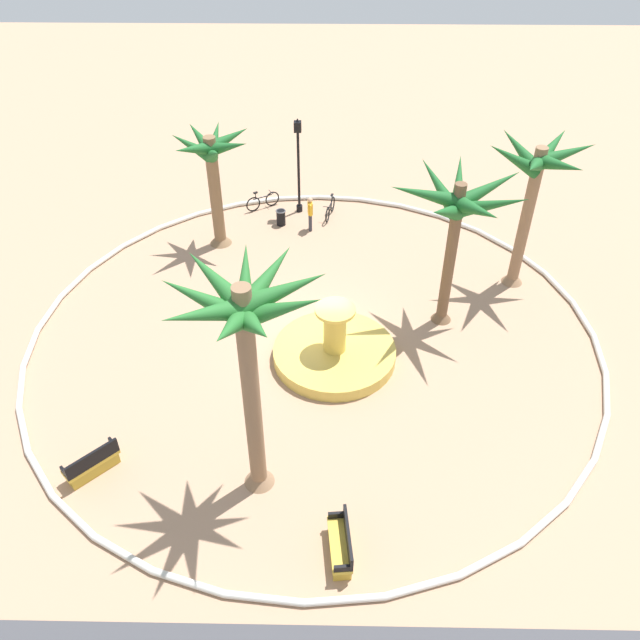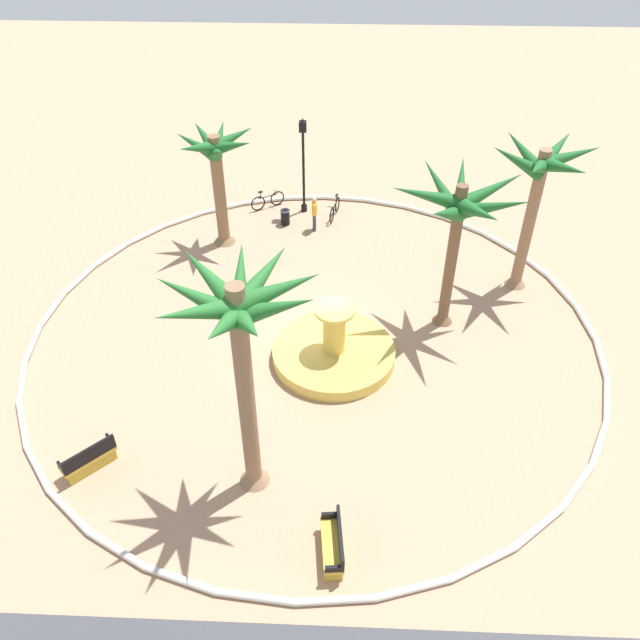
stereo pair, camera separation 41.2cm
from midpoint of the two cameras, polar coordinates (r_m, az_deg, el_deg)
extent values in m
plane|color=tan|center=(23.45, 0.01, -1.31)|extent=(80.00, 80.00, 0.00)
torus|color=silver|center=(23.39, 0.01, -1.12)|extent=(20.27, 20.27, 0.20)
cylinder|color=gold|center=(22.37, 1.74, -2.97)|extent=(4.22, 4.22, 0.45)
cylinder|color=#236093|center=(22.40, 1.74, -3.04)|extent=(3.71, 3.71, 0.34)
cylinder|color=gold|center=(21.69, 1.80, -0.94)|extent=(0.76, 0.76, 1.63)
cylinder|color=#F1C954|center=(21.13, 1.84, 0.86)|extent=(1.35, 1.35, 0.12)
cylinder|color=brown|center=(22.88, 11.98, 5.30)|extent=(0.40, 0.40, 5.56)
cone|color=brown|center=(24.36, 11.20, 0.37)|extent=(0.75, 0.75, 0.50)
cone|color=#1E6028|center=(21.36, 9.86, 10.71)|extent=(2.47, 0.81, 1.18)
cone|color=#1E6028|center=(20.85, 11.59, 9.12)|extent=(1.72, 2.32, 1.53)
cone|color=#1E6028|center=(20.81, 14.28, 9.15)|extent=(1.35, 2.47, 1.23)
cone|color=#1E6028|center=(21.49, 15.54, 9.55)|extent=(2.39, 1.57, 1.46)
cone|color=#1E6028|center=(22.25, 15.36, 11.00)|extent=(2.45, 1.47, 1.25)
cone|color=#1E6028|center=(22.67, 12.78, 11.40)|extent=(0.88, 2.40, 1.61)
cone|color=#1E6028|center=(22.44, 11.11, 11.35)|extent=(1.67, 2.31, 1.61)
cylinder|color=#8E6B4C|center=(25.56, 18.34, 8.16)|extent=(0.44, 0.44, 5.72)
cone|color=#8E6B4C|center=(26.92, 17.23, 3.43)|extent=(0.84, 0.84, 0.50)
cone|color=#1E6028|center=(24.30, 17.40, 13.20)|extent=(2.08, 0.73, 1.42)
cone|color=#1E6028|center=(23.54, 19.06, 12.44)|extent=(1.41, 2.12, 1.12)
cone|color=#1E6028|center=(23.79, 21.12, 12.33)|extent=(1.46, 2.11, 1.05)
cone|color=#1E6028|center=(24.82, 21.69, 13.26)|extent=(2.15, 0.85, 1.08)
cone|color=#1E6028|center=(25.24, 20.53, 13.92)|extent=(1.74, 1.98, 1.12)
cone|color=#1E6028|center=(24.97, 17.95, 13.89)|extent=(1.64, 2.01, 1.36)
cylinder|color=brown|center=(27.53, -8.40, 11.07)|extent=(0.50, 0.50, 4.84)
cone|color=brown|center=(28.61, -7.99, 7.25)|extent=(0.94, 0.94, 0.50)
cone|color=#1E6028|center=(26.88, -10.39, 14.90)|extent=(1.83, 0.77, 1.32)
cone|color=#1E6028|center=(26.12, -10.27, 14.63)|extent=(1.60, 1.74, 1.00)
cone|color=#1E6028|center=(25.96, -8.46, 14.25)|extent=(1.16, 1.86, 1.30)
cone|color=#1E6028|center=(26.19, -7.25, 14.94)|extent=(1.89, 1.17, 1.05)
cone|color=#1E6028|center=(26.84, -7.16, 15.65)|extent=(1.83, 1.42, 0.99)
cone|color=#1E6028|center=(27.30, -8.37, 15.53)|extent=(0.76, 1.83, 1.31)
cone|color=#1E6028|center=(27.27, -9.66, 15.62)|extent=(1.54, 1.77, 1.13)
cylinder|color=#8E6B4C|center=(16.53, -5.80, -6.66)|extent=(0.46, 0.46, 6.89)
cone|color=#8E6B4C|center=(18.95, -5.17, -13.38)|extent=(0.86, 0.86, 0.50)
cone|color=#28702D|center=(14.77, -9.96, 1.96)|extent=(2.11, 0.82, 1.37)
cone|color=#28702D|center=(14.12, -9.95, 0.63)|extent=(1.99, 1.72, 1.14)
cone|color=#28702D|center=(13.84, -7.64, -0.59)|extent=(0.88, 2.13, 1.32)
cone|color=#28702D|center=(13.83, -5.55, -0.53)|extent=(1.32, 2.11, 1.36)
cone|color=#28702D|center=(14.26, -3.15, 1.05)|extent=(2.13, 1.01, 1.36)
cone|color=#28702D|center=(14.54, -2.85, 2.68)|extent=(2.16, 1.12, 1.08)
cone|color=#28702D|center=(15.04, -4.33, 3.81)|extent=(1.56, 2.07, 1.17)
cone|color=#28702D|center=(15.26, -6.26, 3.44)|extent=(0.64, 2.05, 1.48)
cone|color=#28702D|center=(15.09, -8.86, 3.65)|extent=(1.88, 1.86, 1.12)
cube|color=gold|center=(20.07, -19.15, -11.32)|extent=(1.49, 1.48, 0.12)
cube|color=black|center=(19.71, -19.06, -11.14)|extent=(1.19, 1.18, 0.50)
cube|color=gold|center=(20.26, -19.00, -11.78)|extent=(1.37, 1.36, 0.39)
cube|color=black|center=(19.86, -21.16, -12.07)|extent=(0.37, 0.38, 0.24)
cube|color=black|center=(20.10, -17.35, -10.06)|extent=(0.37, 0.38, 0.24)
cube|color=gold|center=(17.41, 1.76, -19.11)|extent=(0.65, 1.64, 0.12)
cube|color=black|center=(17.17, 2.52, -18.55)|extent=(0.24, 1.60, 0.50)
cube|color=gold|center=(17.63, 1.74, -19.55)|extent=(0.60, 1.51, 0.39)
cube|color=black|center=(16.91, 1.99, -21.03)|extent=(0.46, 0.12, 0.24)
cube|color=black|center=(17.70, 1.56, -16.81)|extent=(0.46, 0.12, 0.24)
cylinder|color=black|center=(29.84, -1.05, 12.81)|extent=(0.12, 0.12, 3.88)
cylinder|color=black|center=(30.69, -1.01, 9.81)|extent=(0.28, 0.28, 0.30)
cube|color=black|center=(28.94, -1.10, 16.63)|extent=(0.32, 0.32, 0.44)
sphere|color=#F2EDCC|center=(28.94, -1.10, 16.63)|extent=(0.22, 0.22, 0.22)
cone|color=black|center=(28.83, -1.11, 17.15)|extent=(0.20, 0.20, 0.18)
cylinder|color=black|center=(29.57, -2.67, 8.99)|extent=(0.40, 0.40, 0.70)
torus|color=#4C4C51|center=(29.39, -2.69, 9.58)|extent=(0.46, 0.46, 0.06)
torus|color=black|center=(29.72, 1.45, 9.21)|extent=(0.22, 0.72, 0.72)
torus|color=black|center=(30.56, 1.92, 10.12)|extent=(0.22, 0.72, 0.72)
cylinder|color=black|center=(30.02, 1.70, 10.06)|extent=(0.26, 0.94, 0.05)
cylinder|color=black|center=(30.25, 1.87, 10.62)|extent=(0.04, 0.04, 0.30)
cube|color=black|center=(30.16, 1.87, 10.90)|extent=(0.14, 0.22, 0.06)
cylinder|color=black|center=(29.58, 1.49, 9.87)|extent=(0.44, 0.13, 0.03)
torus|color=black|center=(31.10, -3.39, 10.62)|extent=(0.64, 0.43, 0.72)
torus|color=black|center=(30.73, -5.07, 10.15)|extent=(0.64, 0.43, 0.72)
cylinder|color=black|center=(30.80, -4.24, 10.77)|extent=(0.83, 0.55, 0.05)
cylinder|color=black|center=(30.60, -4.85, 10.85)|extent=(0.04, 0.04, 0.30)
cube|color=black|center=(30.52, -4.87, 11.13)|extent=(0.22, 0.19, 0.06)
cylinder|color=black|center=(30.91, -3.50, 11.19)|extent=(0.26, 0.39, 0.03)
cylinder|color=#33333D|center=(29.17, -0.10, 8.72)|extent=(0.14, 0.14, 0.82)
cylinder|color=#33333D|center=(29.02, -0.07, 8.54)|extent=(0.14, 0.14, 0.82)
cube|color=yellow|center=(28.75, -0.09, 9.81)|extent=(0.24, 0.36, 0.56)
sphere|color=tan|center=(28.55, -0.09, 10.51)|extent=(0.22, 0.22, 0.22)
cylinder|color=yellow|center=(28.94, -0.13, 10.02)|extent=(0.09, 0.09, 0.53)
cylinder|color=yellow|center=(28.56, -0.05, 9.59)|extent=(0.09, 0.09, 0.53)
camera|label=1|loc=(0.21, -89.48, 0.43)|focal=36.44mm
camera|label=2|loc=(0.21, 90.52, -0.43)|focal=36.44mm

